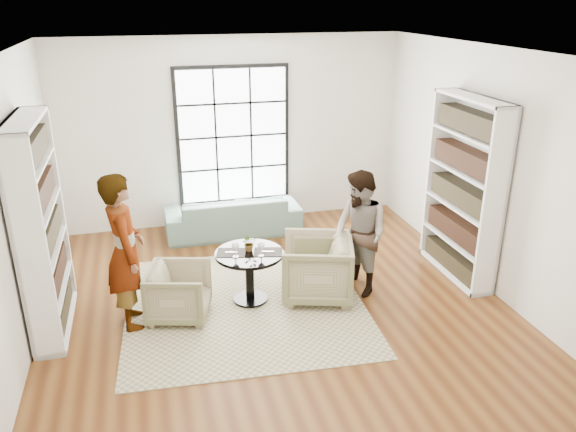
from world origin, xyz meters
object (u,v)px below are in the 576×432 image
object	(u,v)px
wine_glass_left	(235,246)
wine_glass_right	(261,246)
sofa	(233,215)
pedestal_table	(249,266)
armchair_left	(179,292)
armchair_right	(317,268)
person_left	(125,252)
flower_centerpiece	(249,243)
person_right	(360,234)

from	to	relation	value
wine_glass_left	wine_glass_right	world-z (taller)	wine_glass_left
sofa	pedestal_table	bearing A→B (deg)	85.98
armchair_left	armchair_right	distance (m)	1.70
sofa	wine_glass_right	bearing A→B (deg)	89.17
person_left	flower_centerpiece	bearing A→B (deg)	-88.20
sofa	wine_glass_right	size ratio (longest dim) A/B	11.12
pedestal_table	wine_glass_left	xyz separation A→B (m)	(-0.18, -0.09, 0.32)
sofa	person_right	bearing A→B (deg)	118.12
wine_glass_right	flower_centerpiece	world-z (taller)	flower_centerpiece
armchair_left	person_right	world-z (taller)	person_right
person_right	flower_centerpiece	xyz separation A→B (m)	(-1.36, 0.16, -0.03)
sofa	armchair_left	bearing A→B (deg)	66.39
sofa	armchair_left	world-z (taller)	armchair_left
sofa	armchair_right	bearing A→B (deg)	106.38
armchair_left	wine_glass_left	distance (m)	0.85
person_right	armchair_right	bearing A→B (deg)	-104.37
pedestal_table	wine_glass_right	bearing A→B (deg)	-49.65
armchair_right	wine_glass_left	xyz separation A→B (m)	(-1.01, 0.01, 0.41)
pedestal_table	armchair_right	size ratio (longest dim) A/B	0.96
pedestal_table	person_right	xyz separation A→B (m)	(1.38, -0.10, 0.31)
person_right	wine_glass_left	size ratio (longest dim) A/B	8.17
sofa	armchair_right	world-z (taller)	armchair_right
pedestal_table	person_right	distance (m)	1.42
person_left	wine_glass_left	distance (m)	1.25
flower_centerpiece	armchair_left	bearing A→B (deg)	-167.09
person_right	wine_glass_right	xyz separation A→B (m)	(-1.26, -0.04, 0.00)
person_left	armchair_right	bearing A→B (deg)	-95.08
sofa	armchair_right	distance (m)	2.39
person_right	wine_glass_right	bearing A→B (deg)	-102.61
person_left	flower_centerpiece	world-z (taller)	person_left
armchair_right	person_right	bearing A→B (deg)	107.48
pedestal_table	armchair_left	xyz separation A→B (m)	(-0.87, -0.15, -0.17)
sofa	armchair_right	xyz separation A→B (m)	(0.67, -2.29, 0.09)
pedestal_table	sofa	size ratio (longest dim) A/B	0.39
pedestal_table	flower_centerpiece	size ratio (longest dim) A/B	4.24
wine_glass_left	sofa	bearing A→B (deg)	81.57
pedestal_table	flower_centerpiece	distance (m)	0.28
armchair_left	armchair_right	xyz separation A→B (m)	(1.70, 0.05, 0.08)
person_right	wine_glass_left	bearing A→B (deg)	-104.86
wine_glass_right	person_left	bearing A→B (deg)	-179.74
person_right	flower_centerpiece	distance (m)	1.37
person_left	wine_glass_left	size ratio (longest dim) A/B	9.33
flower_centerpiece	wine_glass_right	bearing A→B (deg)	-62.14
wine_glass_right	flower_centerpiece	size ratio (longest dim) A/B	0.97
pedestal_table	armchair_left	size ratio (longest dim) A/B	1.19
person_left	flower_centerpiece	distance (m)	1.46
pedestal_table	wine_glass_right	xyz separation A→B (m)	(0.12, -0.14, 0.32)
armchair_right	flower_centerpiece	world-z (taller)	flower_centerpiece
armchair_left	wine_glass_right	xyz separation A→B (m)	(0.99, 0.01, 0.48)
armchair_right	pedestal_table	bearing A→B (deg)	-79.59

